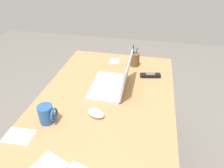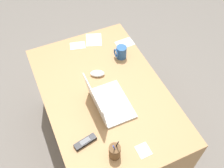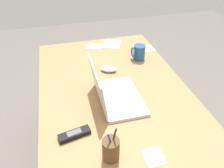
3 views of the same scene
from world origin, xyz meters
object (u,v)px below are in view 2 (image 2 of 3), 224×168
(cordless_phone, at_px, (85,142))
(pen_holder, at_px, (115,152))
(laptop, at_px, (107,102))
(computer_mouse, at_px, (97,73))
(coffee_mug_white, at_px, (121,52))

(cordless_phone, relative_size, pen_holder, 0.87)
(laptop, bearing_deg, computer_mouse, -8.69)
(laptop, height_order, coffee_mug_white, laptop)
(laptop, bearing_deg, pen_holder, 163.69)
(pen_holder, bearing_deg, laptop, -16.31)
(coffee_mug_white, height_order, pen_holder, pen_holder)
(computer_mouse, xyz_separation_m, pen_holder, (-0.65, 0.15, 0.04))
(coffee_mug_white, bearing_deg, cordless_phone, 138.26)
(cordless_phone, bearing_deg, coffee_mug_white, -41.74)
(laptop, relative_size, pen_holder, 1.94)
(computer_mouse, distance_m, cordless_phone, 0.57)
(laptop, bearing_deg, coffee_mug_white, -36.48)
(laptop, distance_m, cordless_phone, 0.32)
(laptop, distance_m, computer_mouse, 0.30)
(computer_mouse, relative_size, pen_holder, 0.61)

